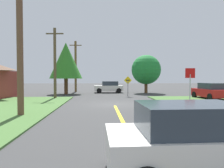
{
  "coord_description": "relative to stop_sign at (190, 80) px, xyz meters",
  "views": [
    {
      "loc": [
        -1.06,
        -17.14,
        2.19
      ],
      "look_at": [
        0.06,
        4.41,
        1.5
      ],
      "focal_mm": 34.0,
      "sensor_mm": 36.0,
      "label": 1
    }
  ],
  "objects": [
    {
      "name": "oak_tree_left",
      "position": [
        -0.25,
        13.94,
        1.24
      ],
      "size": [
        4.05,
        4.05,
        5.27
      ],
      "color": "brown",
      "rests_on": "ground"
    },
    {
      "name": "stop_sign",
      "position": [
        0.0,
        0.0,
        0.0
      ],
      "size": [
        0.71,
        0.07,
        2.85
      ],
      "rotation": [
        0.0,
        0.0,
        3.11
      ],
      "color": "#9EA0A8",
      "rests_on": "ground"
    },
    {
      "name": "utility_pole_mid",
      "position": [
        -11.22,
        7.04,
        1.76
      ],
      "size": [
        1.8,
        0.28,
        7.24
      ],
      "color": "brown",
      "rests_on": "ground"
    },
    {
      "name": "car_behind_on_main_road",
      "position": [
        -4.44,
        -10.64,
        -1.18
      ],
      "size": [
        3.97,
        2.09,
        1.62
      ],
      "rotation": [
        0.0,
        0.0,
        0.02
      ],
      "color": "white",
      "rests_on": "ground"
    },
    {
      "name": "ground_plane",
      "position": [
        -5.41,
        2.05,
        -1.99
      ],
      "size": [
        120.0,
        120.0,
        0.0
      ],
      "primitive_type": "plane",
      "color": "#3A3A3A"
    },
    {
      "name": "direction_sign",
      "position": [
        -3.4,
        9.02,
        -0.56
      ],
      "size": [
        0.91,
        0.08,
        2.31
      ],
      "color": "slate",
      "rests_on": "ground"
    },
    {
      "name": "car_approaching_junction",
      "position": [
        -5.36,
        14.99,
        -1.18
      ],
      "size": [
        4.09,
        2.19,
        1.62
      ],
      "rotation": [
        0.0,
        0.0,
        3.18
      ],
      "color": "white",
      "rests_on": "ground"
    },
    {
      "name": "utility_pole_near",
      "position": [
        -10.99,
        -2.99,
        2.72
      ],
      "size": [
        1.78,
        0.52,
        9.24
      ],
      "color": "brown",
      "rests_on": "ground"
    },
    {
      "name": "pine_tree_center",
      "position": [
        -11.0,
        12.56,
        2.34
      ],
      "size": [
        4.21,
        4.21,
        6.66
      ],
      "color": "brown",
      "rests_on": "ground"
    },
    {
      "name": "lane_stripe_center",
      "position": [
        -5.41,
        -5.95,
        -1.98
      ],
      "size": [
        0.2,
        14.0,
        0.01
      ],
      "primitive_type": "cube",
      "color": "yellow",
      "rests_on": "ground"
    },
    {
      "name": "utility_pole_far",
      "position": [
        -10.29,
        17.07,
        1.91
      ],
      "size": [
        1.8,
        0.33,
        7.61
      ],
      "color": "brown",
      "rests_on": "ground"
    },
    {
      "name": "car_on_crossroad",
      "position": [
        4.44,
        5.5,
        -1.18
      ],
      "size": [
        2.39,
        4.15,
        1.62
      ],
      "rotation": [
        0.0,
        0.0,
        1.68
      ],
      "color": "red",
      "rests_on": "ground"
    }
  ]
}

